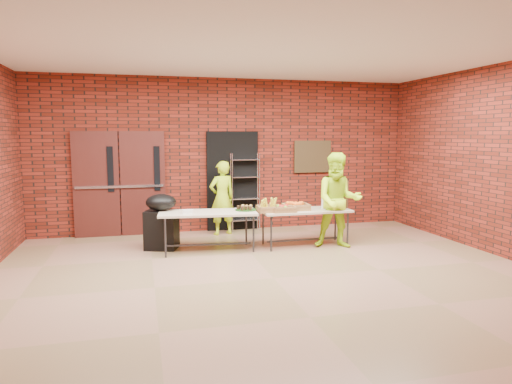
# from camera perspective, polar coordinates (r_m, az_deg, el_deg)

# --- Properties ---
(room) EXTENTS (8.08, 7.08, 3.28)m
(room) POSITION_cam_1_polar(r_m,az_deg,el_deg) (6.29, 2.30, 3.31)
(room) COLOR olive
(room) RESTS_ON ground
(double_doors) EXTENTS (1.78, 0.12, 2.10)m
(double_doors) POSITION_cam_1_polar(r_m,az_deg,el_deg) (9.51, -16.62, 1.00)
(double_doors) COLOR #3F1612
(double_doors) RESTS_ON room
(dark_doorway) EXTENTS (1.10, 0.06, 2.10)m
(dark_doorway) POSITION_cam_1_polar(r_m,az_deg,el_deg) (9.71, -2.94, 1.38)
(dark_doorway) COLOR black
(dark_doorway) RESTS_ON room
(bronze_plaque) EXTENTS (0.85, 0.04, 0.70)m
(bronze_plaque) POSITION_cam_1_polar(r_m,az_deg,el_deg) (10.16, 7.08, 4.42)
(bronze_plaque) COLOR #392A17
(bronze_plaque) RESTS_ON room
(wire_rack) EXTENTS (0.61, 0.21, 1.65)m
(wire_rack) POSITION_cam_1_polar(r_m,az_deg,el_deg) (9.65, -1.37, -0.01)
(wire_rack) COLOR silver
(wire_rack) RESTS_ON room
(table_left) EXTENTS (1.75, 0.87, 0.69)m
(table_left) POSITION_cam_1_polar(r_m,az_deg,el_deg) (7.99, -6.04, -2.89)
(table_left) COLOR #BFAB92
(table_left) RESTS_ON room
(table_right) EXTENTS (1.63, 0.68, 0.67)m
(table_right) POSITION_cam_1_polar(r_m,az_deg,el_deg) (8.38, 6.16, -2.57)
(table_right) COLOR #BFAB92
(table_right) RESTS_ON room
(basket_bananas) EXTENTS (0.43, 0.34, 0.14)m
(basket_bananas) POSITION_cam_1_polar(r_m,az_deg,el_deg) (8.08, 1.73, -2.06)
(basket_bananas) COLOR olive
(basket_bananas) RESTS_ON table_right
(basket_oranges) EXTENTS (0.45, 0.35, 0.14)m
(basket_oranges) POSITION_cam_1_polar(r_m,az_deg,el_deg) (8.31, 5.00, -1.82)
(basket_oranges) COLOR olive
(basket_oranges) RESTS_ON table_right
(basket_apples) EXTENTS (0.41, 0.32, 0.13)m
(basket_apples) POSITION_cam_1_polar(r_m,az_deg,el_deg) (8.07, 3.46, -2.11)
(basket_apples) COLOR olive
(basket_apples) RESTS_ON table_right
(muffin_tray) EXTENTS (0.38, 0.38, 0.09)m
(muffin_tray) POSITION_cam_1_polar(r_m,az_deg,el_deg) (8.10, -1.30, -1.99)
(muffin_tray) COLOR #154913
(muffin_tray) RESTS_ON table_left
(napkin_box) EXTENTS (0.18, 0.12, 0.06)m
(napkin_box) POSITION_cam_1_polar(r_m,az_deg,el_deg) (7.88, -8.54, -2.42)
(napkin_box) COLOR silver
(napkin_box) RESTS_ON table_left
(coffee_dispenser) EXTENTS (0.39, 0.35, 0.51)m
(coffee_dispenser) POSITION_cam_1_polar(r_m,az_deg,el_deg) (8.69, 9.83, -0.22)
(coffee_dispenser) COLOR brown
(coffee_dispenser) RESTS_ON table_right
(cup_stack_front) EXTENTS (0.08, 0.08, 0.24)m
(cup_stack_front) POSITION_cam_1_polar(r_m,az_deg,el_deg) (8.40, 8.84, -1.38)
(cup_stack_front) COLOR silver
(cup_stack_front) RESTS_ON table_right
(cup_stack_mid) EXTENTS (0.09, 0.09, 0.26)m
(cup_stack_mid) POSITION_cam_1_polar(r_m,az_deg,el_deg) (8.37, 9.16, -1.34)
(cup_stack_mid) COLOR silver
(cup_stack_mid) RESTS_ON table_right
(cup_stack_back) EXTENTS (0.08, 0.08, 0.24)m
(cup_stack_back) POSITION_cam_1_polar(r_m,az_deg,el_deg) (8.48, 8.44, -1.28)
(cup_stack_back) COLOR silver
(cup_stack_back) RESTS_ON table_right
(covered_grill) EXTENTS (0.66, 0.60, 0.99)m
(covered_grill) POSITION_cam_1_polar(r_m,az_deg,el_deg) (8.29, -11.73, -3.62)
(covered_grill) COLOR black
(covered_grill) RESTS_ON room
(volunteer_woman) EXTENTS (0.63, 0.49, 1.50)m
(volunteer_woman) POSITION_cam_1_polar(r_m,az_deg,el_deg) (9.28, -4.27, -0.75)
(volunteer_woman) COLOR #BEF01A
(volunteer_woman) RESTS_ON room
(volunteer_man) EXTENTS (0.99, 0.87, 1.71)m
(volunteer_man) POSITION_cam_1_polar(r_m,az_deg,el_deg) (8.30, 10.25, -1.05)
(volunteer_man) COLOR #BEF01A
(volunteer_man) RESTS_ON room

